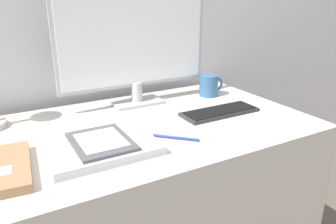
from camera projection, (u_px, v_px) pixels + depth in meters
desk at (141, 215)px, 1.21m from camera, size 1.17×0.66×0.72m
monitor at (135, 38)px, 1.22m from camera, size 0.60×0.11×0.48m
keyboard at (220, 112)px, 1.19m from camera, size 0.29×0.11×0.01m
laptop at (100, 146)px, 0.91m from camera, size 0.30×0.23×0.02m
ereader at (101, 141)px, 0.90m from camera, size 0.15×0.20×0.01m
coffee_mug at (209, 85)px, 1.39m from camera, size 0.11×0.08×0.09m
pen at (176, 138)px, 0.99m from camera, size 0.11×0.11×0.01m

